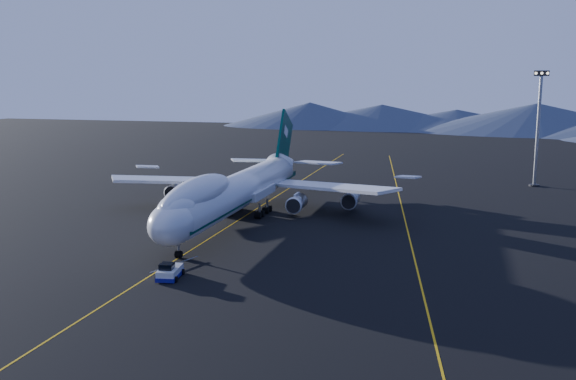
# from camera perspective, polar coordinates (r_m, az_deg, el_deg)

# --- Properties ---
(ground) EXTENTS (500.00, 500.00, 0.00)m
(ground) POSITION_cam_1_polar(r_m,az_deg,el_deg) (120.96, -4.42, -2.69)
(ground) COLOR black
(ground) RESTS_ON ground
(taxiway_line_main) EXTENTS (0.25, 220.00, 0.01)m
(taxiway_line_main) POSITION_cam_1_polar(r_m,az_deg,el_deg) (120.95, -4.42, -2.69)
(taxiway_line_main) COLOR #E2A80D
(taxiway_line_main) RESTS_ON ground
(taxiway_line_side) EXTENTS (28.08, 198.09, 0.01)m
(taxiway_line_side) POSITION_cam_1_polar(r_m,az_deg,el_deg) (124.34, 10.32, -2.47)
(taxiway_line_side) COLOR #E2A80D
(taxiway_line_side) RESTS_ON ground
(boeing_747) EXTENTS (59.62, 72.43, 19.37)m
(boeing_747) POSITION_cam_1_polar(r_m,az_deg,el_deg) (119.85, -4.45, 0.02)
(boeing_747) COLOR silver
(boeing_747) RESTS_ON ground
(pushback_tug) EXTENTS (3.51, 5.39, 2.20)m
(pushback_tug) POSITION_cam_1_polar(r_m,az_deg,el_deg) (87.76, -10.45, -7.26)
(pushback_tug) COLOR silver
(pushback_tug) RESTS_ON ground
(floodlight_mast) EXTENTS (3.48, 2.61, 28.13)m
(floodlight_mast) POSITION_cam_1_polar(r_m,az_deg,el_deg) (168.11, 21.33, 5.12)
(floodlight_mast) COLOR black
(floodlight_mast) RESTS_ON ground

